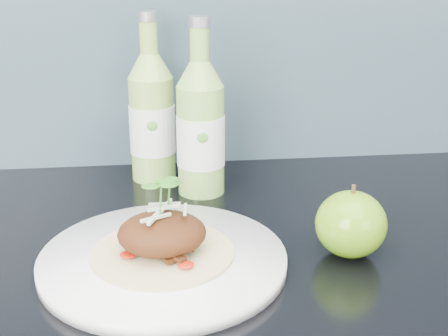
{
  "coord_description": "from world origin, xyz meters",
  "views": [
    {
      "loc": [
        -0.09,
        0.95,
        1.27
      ],
      "look_at": [
        -0.01,
        1.68,
        1.0
      ],
      "focal_mm": 50.0,
      "sensor_mm": 36.0,
      "label": 1
    }
  ],
  "objects_px": {
    "green_apple": "(351,224)",
    "cider_bottle_left": "(152,118)",
    "dinner_plate": "(163,260)",
    "cider_bottle_right": "(201,129)"
  },
  "relations": [
    {
      "from": "cider_bottle_right",
      "to": "green_apple",
      "type": "bearing_deg",
      "value": -45.93
    },
    {
      "from": "green_apple",
      "to": "dinner_plate",
      "type": "bearing_deg",
      "value": -178.88
    },
    {
      "from": "cider_bottle_left",
      "to": "cider_bottle_right",
      "type": "bearing_deg",
      "value": -54.04
    },
    {
      "from": "green_apple",
      "to": "cider_bottle_left",
      "type": "distance_m",
      "value": 0.38
    },
    {
      "from": "cider_bottle_left",
      "to": "green_apple",
      "type": "bearing_deg",
      "value": -61.51
    },
    {
      "from": "dinner_plate",
      "to": "green_apple",
      "type": "distance_m",
      "value": 0.23
    },
    {
      "from": "dinner_plate",
      "to": "green_apple",
      "type": "height_order",
      "value": "green_apple"
    },
    {
      "from": "cider_bottle_left",
      "to": "cider_bottle_right",
      "type": "distance_m",
      "value": 0.1
    },
    {
      "from": "dinner_plate",
      "to": "green_apple",
      "type": "bearing_deg",
      "value": 1.12
    },
    {
      "from": "green_apple",
      "to": "cider_bottle_left",
      "type": "bearing_deg",
      "value": 129.32
    }
  ]
}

